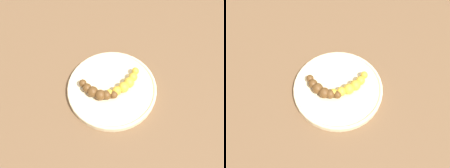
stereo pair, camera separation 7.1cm
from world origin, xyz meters
The scene contains 4 objects.
ground_plane centered at (0.00, 0.00, 0.00)m, with size 2.40×2.40×0.00m, color brown.
fruit_bowl centered at (0.00, 0.00, 0.01)m, with size 0.28×0.28×0.02m.
banana_spotted centered at (0.03, -0.03, 0.04)m, with size 0.14×0.05×0.03m.
banana_overripe centered at (-0.05, 0.02, 0.04)m, with size 0.06×0.12×0.03m.
Camera 2 is at (-0.22, -0.30, 0.65)m, focal length 37.83 mm.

